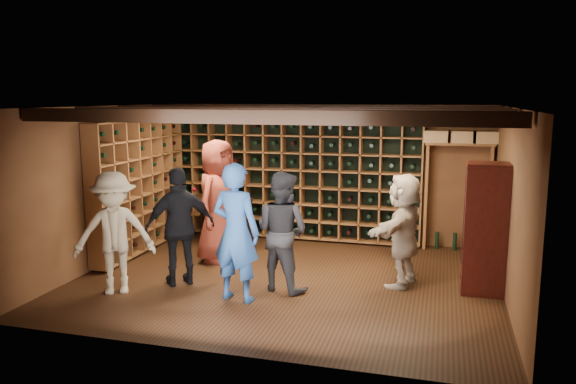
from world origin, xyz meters
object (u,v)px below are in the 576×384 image
(man_grey_suit, at_px, (282,231))
(guest_red_floral, at_px, (218,201))
(tasting_table, at_px, (218,203))
(guest_beige, at_px, (403,230))
(display_cabinet, at_px, (484,231))
(guest_woman_black, at_px, (180,227))
(guest_khaki, at_px, (114,233))
(man_blue_shirt, at_px, (236,232))

(man_grey_suit, height_order, guest_red_floral, guest_red_floral)
(man_grey_suit, height_order, tasting_table, man_grey_suit)
(guest_red_floral, height_order, guest_beige, guest_red_floral)
(display_cabinet, relative_size, guest_woman_black, 1.04)
(man_grey_suit, bearing_deg, tasting_table, -29.57)
(guest_khaki, height_order, tasting_table, guest_khaki)
(man_grey_suit, distance_m, tasting_table, 2.64)
(man_blue_shirt, distance_m, guest_beige, 2.37)
(display_cabinet, xyz_separation_m, guest_beige, (-1.07, 0.02, -0.06))
(man_grey_suit, xyz_separation_m, guest_khaki, (-2.14, -0.74, 0.01))
(guest_beige, bearing_deg, guest_red_floral, -80.88)
(guest_red_floral, height_order, guest_khaki, guest_red_floral)
(guest_woman_black, bearing_deg, guest_beige, 156.75)
(guest_red_floral, xyz_separation_m, guest_khaki, (-0.77, -1.77, -0.16))
(guest_red_floral, relative_size, guest_beige, 1.23)
(guest_khaki, xyz_separation_m, tasting_table, (0.37, 2.71, -0.07))
(tasting_table, bearing_deg, guest_khaki, -86.96)
(man_blue_shirt, relative_size, guest_beige, 1.14)
(man_grey_suit, relative_size, tasting_table, 1.35)
(tasting_table, bearing_deg, man_grey_suit, -37.28)
(guest_red_floral, bearing_deg, man_blue_shirt, -140.81)
(display_cabinet, distance_m, guest_red_floral, 4.05)
(man_blue_shirt, bearing_deg, guest_beige, -140.30)
(guest_red_floral, bearing_deg, guest_beige, -88.31)
(guest_red_floral, xyz_separation_m, guest_woman_black, (-0.07, -1.21, -0.15))
(display_cabinet, relative_size, guest_khaki, 1.05)
(display_cabinet, distance_m, guest_khaki, 4.98)
(man_blue_shirt, height_order, man_grey_suit, man_blue_shirt)
(man_grey_suit, relative_size, guest_woman_black, 0.98)
(display_cabinet, height_order, guest_beige, display_cabinet)
(man_blue_shirt, bearing_deg, guest_red_floral, -50.51)
(man_grey_suit, distance_m, guest_beige, 1.71)
(man_blue_shirt, height_order, guest_khaki, man_blue_shirt)
(man_grey_suit, relative_size, guest_beige, 1.03)
(guest_beige, bearing_deg, tasting_table, -94.92)
(display_cabinet, height_order, guest_red_floral, guest_red_floral)
(guest_beige, relative_size, tasting_table, 1.31)
(display_cabinet, bearing_deg, guest_beige, 179.08)
(man_blue_shirt, xyz_separation_m, guest_khaki, (-1.68, -0.19, -0.08))
(man_blue_shirt, bearing_deg, tasting_table, -53.00)
(guest_beige, xyz_separation_m, tasting_table, (-3.35, 1.34, -0.04))
(guest_red_floral, bearing_deg, man_grey_suit, -117.68)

